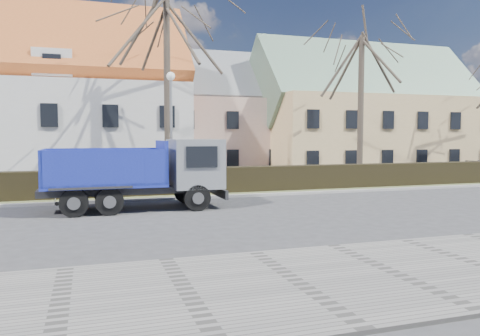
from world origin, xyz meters
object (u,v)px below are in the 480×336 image
object	(u,v)px
parked_car_a	(128,176)
cart_frame	(55,198)
streetlight	(171,132)
dump_truck	(129,174)

from	to	relation	value
parked_car_a	cart_frame	bearing A→B (deg)	155.61
streetlight	parked_car_a	xyz separation A→B (m)	(-1.97, 2.87, -2.40)
dump_truck	cart_frame	size ratio (longest dim) A/B	9.83
streetlight	parked_car_a	size ratio (longest dim) A/B	1.45
streetlight	parked_car_a	world-z (taller)	streetlight
dump_truck	cart_frame	distance (m)	3.77
dump_truck	parked_car_a	xyz separation A→B (m)	(0.55, 7.66, -0.73)
dump_truck	streetlight	bearing A→B (deg)	62.22
cart_frame	streetlight	bearing A→B (deg)	26.33
dump_truck	parked_car_a	distance (m)	7.72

